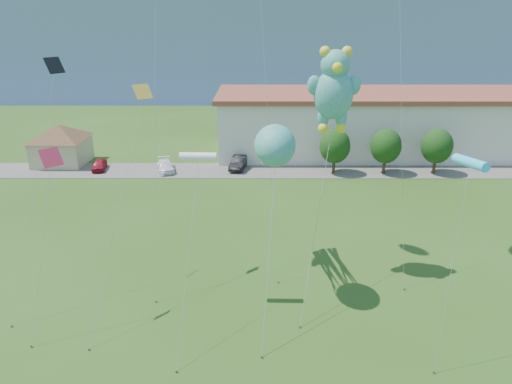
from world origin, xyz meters
TOP-DOWN VIEW (x-y plane):
  - parking_strip at (0.00, 35.00)m, footprint 70.00×6.00m
  - hill_ridge at (0.00, 120.00)m, footprint 160.00×50.00m
  - pavilion at (-24.00, 38.00)m, footprint 9.20×9.20m
  - warehouse at (26.00, 44.00)m, footprint 61.00×15.00m
  - tree_near at (10.00, 34.00)m, footprint 3.60×3.60m
  - tree_mid at (16.00, 34.00)m, footprint 3.60×3.60m
  - tree_far at (22.00, 34.00)m, footprint 3.60×3.60m
  - parked_car_red at (-18.45, 35.27)m, footprint 1.98×3.83m
  - parked_car_white at (-10.26, 34.81)m, footprint 2.92×4.80m
  - parked_car_black at (-1.43, 35.77)m, footprint 2.36×4.86m
  - octopus_kite at (1.93, 9.75)m, footprint 2.51×12.64m
  - teddy_bear_kite at (5.86, 12.19)m, footprint 4.24×8.70m
  - small_kite_white at (-2.66, 7.98)m, footprint 1.02×8.26m
  - small_kite_cyan at (11.35, 3.53)m, footprint 1.58×3.81m
  - small_kite_yellow at (-6.88, 10.90)m, footprint 2.60×10.19m
  - small_kite_black at (-12.23, 10.81)m, footprint 2.61×7.74m
  - small_kite_pink at (-10.80, 6.13)m, footprint 1.89×4.30m

SIDE VIEW (x-z plane):
  - parking_strip at x=0.00m, z-range 0.00..0.06m
  - parked_car_red at x=-18.45m, z-range 0.06..1.31m
  - parked_car_white at x=-10.26m, z-range 0.06..1.36m
  - parked_car_black at x=-1.43m, z-range 0.06..1.59m
  - pavilion at x=-24.00m, z-range 0.52..5.52m
  - tree_near at x=10.00m, z-range 0.65..6.12m
  - tree_mid at x=16.00m, z-range 0.65..6.12m
  - tree_far at x=22.00m, z-range 0.65..6.12m
  - warehouse at x=26.00m, z-range 0.02..8.22m
  - small_kite_pink at x=-10.80m, z-range 3.76..14.26m
  - octopus_kite at x=1.93m, z-range 3.80..15.26m
  - small_kite_white at x=-2.66m, z-range 4.53..14.64m
  - small_kite_cyan at x=11.35m, z-range 5.04..16.16m
  - small_kite_yellow at x=-6.88m, z-range 4.54..17.86m
  - hill_ridge at x=0.00m, z-range 0.00..25.00m
  - small_kite_black at x=-12.23m, z-range 5.16..20.17m
  - teddy_bear_kite at x=5.86m, z-range 5.24..20.98m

